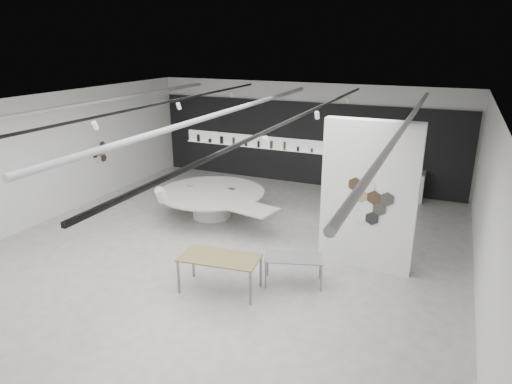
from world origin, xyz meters
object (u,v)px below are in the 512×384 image
at_px(display_island, 213,201).
at_px(sample_table_wood, 220,259).
at_px(sample_table_stone, 294,259).
at_px(kitchen_counter, 397,184).
at_px(partition_column, 369,197).

relative_size(display_island, sample_table_wood, 2.45).
xyz_separation_m(sample_table_wood, sample_table_stone, (1.39, 0.92, -0.14)).
distance_m(display_island, kitchen_counter, 6.49).
xyz_separation_m(partition_column, display_island, (-4.94, 1.37, -1.25)).
xyz_separation_m(sample_table_stone, kitchen_counter, (1.36, 7.00, -0.10)).
xyz_separation_m(partition_column, sample_table_wood, (-2.68, -2.42, -1.05)).
bearing_deg(sample_table_wood, partition_column, 42.04).
height_order(display_island, sample_table_wood, display_island).
distance_m(sample_table_wood, kitchen_counter, 8.39).
xyz_separation_m(display_island, sample_table_stone, (3.64, -2.88, 0.06)).
bearing_deg(sample_table_stone, kitchen_counter, 78.99).
bearing_deg(sample_table_stone, sample_table_wood, -146.53).
bearing_deg(sample_table_stone, partition_column, 49.22).
height_order(partition_column, sample_table_stone, partition_column).
bearing_deg(kitchen_counter, sample_table_stone, -102.05).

